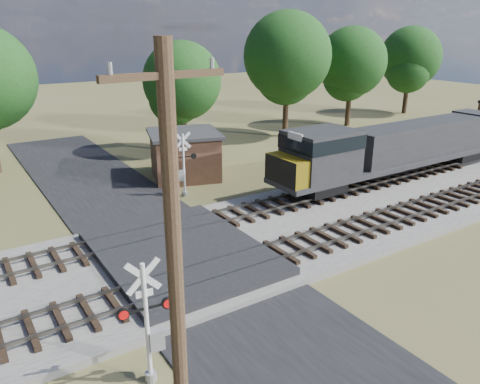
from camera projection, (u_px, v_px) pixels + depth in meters
ground at (185, 265)px, 21.62m from camera, size 160.00×160.00×0.00m
ballast_bed at (336, 214)px, 27.09m from camera, size 140.00×10.00×0.30m
road at (185, 264)px, 21.61m from camera, size 7.00×60.00×0.08m
crossing_panel at (180, 254)px, 21.91m from camera, size 7.00×9.00×0.62m
track_near at (266, 256)px, 21.50m from camera, size 140.00×2.60×0.33m
track_far at (212, 221)px, 25.46m from camera, size 140.00×2.60×0.33m
crossing_signal_near at (150, 332)px, 13.99m from camera, size 1.69×0.39×4.19m
crossing_signal_far at (183, 170)px, 29.78m from camera, size 1.69×0.46×4.24m
utility_pole at (175, 277)px, 9.80m from camera, size 2.50×0.34×10.23m
equipment_shed at (185, 154)px, 33.75m from camera, size 6.14×6.14×3.35m
treeline at (212, 69)px, 42.05m from camera, size 79.21×10.71×12.00m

